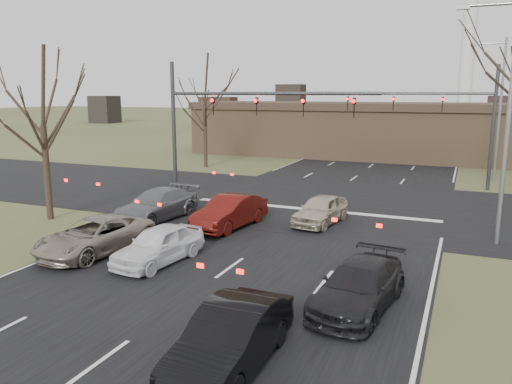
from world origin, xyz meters
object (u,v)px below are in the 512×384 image
car_white_sedan (159,245)px  car_red_ahead (230,212)px  mast_arm_near (223,114)px  car_charcoal_sedan (359,286)px  car_grey_ahead (157,205)px  building (406,130)px  mast_arm_far (447,112)px  streetlight_right_near (504,109)px  car_silver_ahead (321,210)px  car_black_hatch (231,338)px  streetlight_right_far (498,102)px  car_silver_suv (95,236)px

car_white_sedan → car_red_ahead: 5.51m
mast_arm_near → car_red_ahead: mast_arm_near is taller
car_charcoal_sedan → car_grey_ahead: size_ratio=0.91×
building → mast_arm_far: 15.75m
streetlight_right_near → car_red_ahead: 12.42m
streetlight_right_near → car_silver_ahead: streetlight_right_near is taller
mast_arm_far → building: bearing=105.6°
streetlight_right_near → car_red_ahead: streetlight_right_near is taller
car_charcoal_sedan → car_red_ahead: size_ratio=1.02×
car_white_sedan → car_grey_ahead: bearing=130.7°
car_black_hatch → car_red_ahead: bearing=115.9°
mast_arm_far → car_white_sedan: size_ratio=2.72×
car_black_hatch → streetlight_right_far: bearing=77.7°
car_red_ahead → car_charcoal_sedan: bearing=-34.1°
mast_arm_near → car_white_sedan: mast_arm_near is taller
building → car_black_hatch: (0.93, -40.94, -1.94)m
car_white_sedan → mast_arm_near: bearing=109.7°
streetlight_right_far → car_black_hatch: streetlight_right_far is taller
building → mast_arm_near: 26.14m
mast_arm_near → mast_arm_far: same height
mast_arm_far → car_white_sedan: bearing=-113.5°
car_white_sedan → car_silver_ahead: size_ratio=1.00×
mast_arm_far → car_grey_ahead: bearing=-130.3°
streetlight_right_near → car_grey_ahead: 16.19m
car_white_sedan → streetlight_right_far: bearing=70.0°
car_silver_suv → car_white_sedan: 2.97m
building → streetlight_right_far: size_ratio=4.24×
car_silver_suv → car_grey_ahead: bearing=104.6°
building → car_charcoal_sedan: 36.72m
mast_arm_near → car_silver_ahead: (6.52, -2.61, -4.38)m
streetlight_right_near → car_silver_ahead: bearing=177.1°
car_charcoal_sedan → car_silver_ahead: (-3.66, 8.93, 0.02)m
car_silver_suv → car_silver_ahead: 10.48m
mast_arm_far → car_grey_ahead: 20.06m
car_silver_suv → car_silver_ahead: car_silver_suv is taller
building → car_charcoal_sedan: size_ratio=9.13×
streetlight_right_near → car_white_sedan: streetlight_right_near is taller
streetlight_right_near → car_white_sedan: size_ratio=2.45×
car_black_hatch → mast_arm_far: bearing=82.6°
car_silver_suv → car_red_ahead: car_red_ahead is taller
building → streetlight_right_far: streetlight_right_far is taller
mast_arm_near → car_black_hatch: size_ratio=2.74×
mast_arm_far → car_silver_suv: 24.03m
building → mast_arm_far: size_ratio=3.81×
car_grey_ahead → streetlight_right_near: bearing=13.1°
mast_arm_far → car_charcoal_sedan: (-1.23, -21.54, -4.34)m
car_white_sedan → car_black_hatch: 7.86m
car_white_sedan → car_silver_suv: bearing=-174.0°
car_silver_suv → car_red_ahead: (3.23, 5.49, 0.05)m
streetlight_right_near → streetlight_right_far: 17.01m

